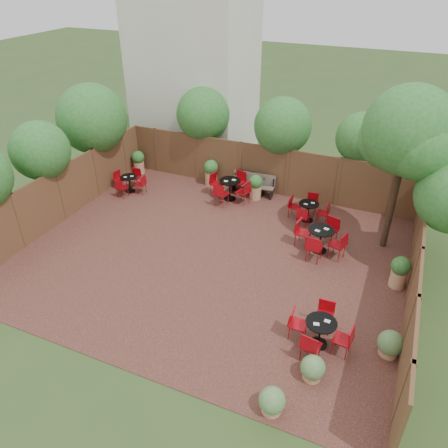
% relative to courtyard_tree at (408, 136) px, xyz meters
% --- Properties ---
extents(ground, '(80.00, 80.00, 0.00)m').
position_rel_courtyard_tree_xyz_m(ground, '(-5.04, -2.83, -3.88)').
color(ground, '#354F23').
rests_on(ground, ground).
extents(courtyard_paving, '(12.00, 10.00, 0.02)m').
position_rel_courtyard_tree_xyz_m(courtyard_paving, '(-5.04, -2.83, -3.87)').
color(courtyard_paving, '#391D17').
rests_on(courtyard_paving, ground).
extents(fence_back, '(12.00, 0.08, 2.00)m').
position_rel_courtyard_tree_xyz_m(fence_back, '(-5.04, 2.17, -2.88)').
color(fence_back, '#4E331D').
rests_on(fence_back, ground).
extents(fence_left, '(0.08, 10.00, 2.00)m').
position_rel_courtyard_tree_xyz_m(fence_left, '(-11.04, -2.83, -2.88)').
color(fence_left, '#4E331D').
rests_on(fence_left, ground).
extents(fence_right, '(0.08, 10.00, 2.00)m').
position_rel_courtyard_tree_xyz_m(fence_right, '(0.96, -2.83, -2.88)').
color(fence_right, '#4E331D').
rests_on(fence_right, ground).
extents(neighbour_building, '(5.00, 4.00, 8.00)m').
position_rel_courtyard_tree_xyz_m(neighbour_building, '(-9.54, 5.17, 0.12)').
color(neighbour_building, beige).
rests_on(neighbour_building, ground).
extents(overhang_foliage, '(15.66, 10.41, 2.76)m').
position_rel_courtyard_tree_xyz_m(overhang_foliage, '(-7.54, 0.00, -1.19)').
color(overhang_foliage, '#256520').
rests_on(overhang_foliage, ground).
extents(courtyard_tree, '(2.82, 2.72, 5.37)m').
position_rel_courtyard_tree_xyz_m(courtyard_tree, '(0.00, 0.00, 0.00)').
color(courtyard_tree, black).
rests_on(courtyard_tree, courtyard_paving).
extents(park_bench_left, '(1.38, 0.45, 0.85)m').
position_rel_courtyard_tree_xyz_m(park_bench_left, '(-5.53, 1.79, -3.42)').
color(park_bench_left, brown).
rests_on(park_bench_left, courtyard_paving).
extents(park_bench_right, '(1.43, 0.58, 0.86)m').
position_rel_courtyard_tree_xyz_m(park_bench_right, '(-5.14, 1.79, -3.41)').
color(park_bench_right, brown).
rests_on(park_bench_right, courtyard_paving).
extents(bistro_tables, '(10.53, 7.83, 0.95)m').
position_rel_courtyard_tree_xyz_m(bistro_tables, '(-4.04, -0.97, -3.41)').
color(bistro_tables, black).
rests_on(bistro_tables, courtyard_paving).
extents(planters, '(11.86, 4.48, 1.10)m').
position_rel_courtyard_tree_xyz_m(planters, '(-5.78, 0.82, -3.30)').
color(planters, tan).
rests_on(planters, courtyard_paving).
extents(low_shrubs, '(2.75, 3.25, 0.68)m').
position_rel_courtyard_tree_xyz_m(low_shrubs, '(-0.47, -6.09, -3.55)').
color(low_shrubs, tan).
rests_on(low_shrubs, courtyard_paving).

